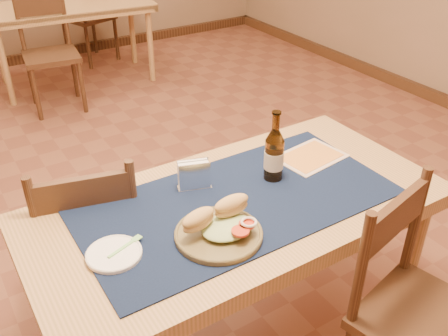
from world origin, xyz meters
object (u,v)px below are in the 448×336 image
chair_main_near (418,312)px  napkin_holder (194,176)px  back_table (69,13)px  sandwich_plate (220,228)px  beer_bottle (274,155)px  main_table (238,219)px  chair_main_far (91,239)px

chair_main_near → napkin_holder: bearing=121.3°
back_table → napkin_holder: (-0.50, -3.25, 0.14)m
sandwich_plate → napkin_holder: bearing=77.0°
back_table → sandwich_plate: sandwich_plate is taller
chair_main_near → napkin_holder: (-0.47, 0.77, 0.32)m
chair_main_near → beer_bottle: size_ratio=3.19×
back_table → napkin_holder: 3.29m
sandwich_plate → beer_bottle: size_ratio=1.03×
back_table → beer_bottle: (-0.20, -3.36, 0.20)m
main_table → chair_main_far: chair_main_far is taller
back_table → sandwich_plate: (-0.57, -3.56, 0.12)m
chair_main_near → napkin_holder: chair_main_near is taller
back_table → main_table: bearing=-96.8°
back_table → sandwich_plate: bearing=-99.2°
beer_bottle → napkin_holder: (-0.30, 0.11, -0.05)m
chair_main_near → sandwich_plate: chair_main_near is taller
chair_main_far → beer_bottle: size_ratio=3.08×
napkin_holder → main_table: bearing=-60.6°
beer_bottle → chair_main_near: bearing=-76.1°
main_table → napkin_holder: bearing=119.4°
main_table → napkin_holder: napkin_holder is taller
chair_main_near → napkin_holder: 0.96m
back_table → chair_main_near: bearing=-90.5°
back_table → chair_main_near: size_ratio=1.63×
main_table → chair_main_near: 0.73m
back_table → chair_main_near: chair_main_near is taller
back_table → beer_bottle: 3.37m
main_table → beer_bottle: bearing=15.8°
beer_bottle → sandwich_plate: bearing=-152.4°
napkin_holder → chair_main_near: bearing=-58.7°
beer_bottle → napkin_holder: beer_bottle is taller
chair_main_far → beer_bottle: bearing=-28.8°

